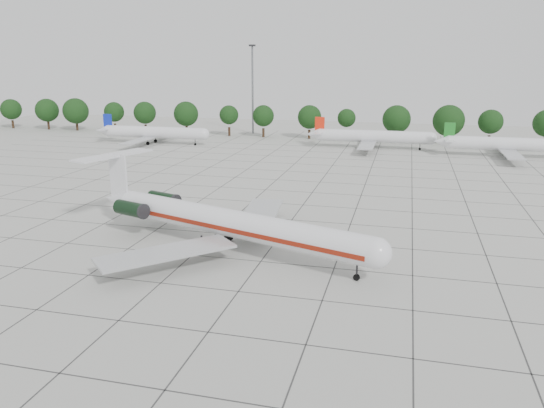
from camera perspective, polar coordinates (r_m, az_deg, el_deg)
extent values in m
plane|color=beige|center=(65.18, 0.66, -3.71)|extent=(260.00, 260.00, 0.00)
cube|color=#383838|center=(79.19, 3.22, -0.28)|extent=(170.00, 170.00, 0.02)
cylinder|color=silver|center=(59.92, -4.05, -2.14)|extent=(33.15, 14.04, 3.12)
sphere|color=silver|center=(51.92, 11.12, -5.18)|extent=(3.12, 3.12, 3.12)
cone|color=silver|center=(72.90, -16.26, 0.43)|extent=(5.48, 4.49, 3.12)
cube|color=maroon|center=(61.20, -3.16, -1.99)|extent=(31.26, 10.84, 0.52)
cube|color=maroon|center=(58.81, -4.98, -2.74)|extent=(31.26, 10.84, 0.52)
cube|color=#B7BABC|center=(68.20, -1.30, -1.06)|extent=(5.79, 14.54, 0.28)
cube|color=#B7BABC|center=(55.76, -11.29, -5.14)|extent=(12.97, 13.20, 0.28)
cube|color=black|center=(70.14, -11.94, 0.39)|extent=(2.36, 1.84, 0.24)
cylinder|color=black|center=(70.59, -11.56, 0.50)|extent=(4.87, 3.17, 1.79)
cube|color=black|center=(67.34, -14.49, -0.39)|extent=(2.36, 1.84, 0.24)
cylinder|color=black|center=(66.92, -14.90, -0.52)|extent=(4.87, 3.17, 1.79)
cube|color=silver|center=(71.81, -16.21, 2.93)|extent=(2.94, 1.24, 5.66)
cube|color=silver|center=(71.82, -16.71, 5.05)|extent=(6.37, 11.63, 0.21)
cylinder|color=black|center=(53.46, 9.11, -7.24)|extent=(0.24, 0.24, 1.79)
cylinder|color=black|center=(53.68, 9.08, -7.80)|extent=(0.71, 0.47, 0.66)
cylinder|color=black|center=(64.06, -4.71, -2.95)|extent=(0.29, 0.29, 1.70)
cylinder|color=black|center=(64.30, -4.70, -3.59)|extent=(1.08, 0.84, 0.94)
cylinder|color=black|center=(60.48, -7.57, -4.15)|extent=(0.29, 0.29, 1.70)
cylinder|color=black|center=(60.74, -7.55, -4.82)|extent=(1.08, 0.84, 0.94)
cylinder|color=silver|center=(142.27, -12.51, 7.54)|extent=(27.20, 3.00, 3.00)
cube|color=#B7BABC|center=(142.88, -12.84, 7.07)|extent=(3.50, 27.20, 0.25)
cube|color=#0D23B4|center=(148.47, -17.27, 8.54)|extent=(2.40, 0.25, 3.60)
cylinder|color=black|center=(145.02, -12.42, 6.65)|extent=(0.80, 0.45, 0.80)
cylinder|color=black|center=(141.14, -13.21, 6.37)|extent=(0.80, 0.45, 0.80)
cylinder|color=silver|center=(133.90, 10.86, 7.17)|extent=(27.20, 3.00, 3.00)
cube|color=#B7BABC|center=(134.13, 10.41, 6.68)|extent=(3.50, 27.20, 0.25)
cube|color=red|center=(135.03, 5.16, 8.55)|extent=(2.40, 0.25, 3.60)
cylinder|color=black|center=(136.51, 10.45, 6.23)|extent=(0.80, 0.45, 0.80)
cylinder|color=black|center=(132.17, 10.31, 5.95)|extent=(0.80, 0.45, 0.80)
cylinder|color=silver|center=(130.63, 24.37, 5.89)|extent=(27.20, 3.00, 3.00)
cube|color=#B7BABC|center=(130.63, 23.88, 5.41)|extent=(3.50, 27.20, 0.25)
cube|color=#1A7620|center=(128.61, 18.57, 7.50)|extent=(2.40, 0.25, 3.60)
cylinder|color=black|center=(132.99, 23.67, 4.97)|extent=(0.80, 0.45, 0.80)
cylinder|color=black|center=(128.71, 23.97, 4.64)|extent=(0.80, 0.45, 0.80)
cylinder|color=#332114|center=(190.91, -26.09, 7.71)|extent=(0.70, 0.70, 2.50)
sphere|color=black|center=(190.48, -26.26, 9.12)|extent=(6.44, 6.44, 6.44)
cylinder|color=#332114|center=(182.72, -22.89, 7.79)|extent=(0.70, 0.70, 2.50)
sphere|color=black|center=(182.26, -23.05, 9.27)|extent=(7.14, 7.14, 7.14)
cylinder|color=#332114|center=(176.80, -20.22, 7.84)|extent=(0.70, 0.70, 2.50)
sphere|color=black|center=(176.33, -20.37, 9.37)|extent=(7.79, 7.79, 7.79)
cylinder|color=#332114|center=(169.75, -16.50, 7.88)|extent=(0.70, 0.70, 2.50)
sphere|color=black|center=(169.26, -16.63, 9.47)|extent=(5.94, 5.94, 5.94)
cylinder|color=#332114|center=(164.81, -13.42, 7.88)|extent=(0.70, 0.70, 2.50)
sphere|color=black|center=(164.31, -13.52, 9.52)|extent=(6.57, 6.57, 6.57)
cylinder|color=#332114|center=(159.17, -9.16, 7.85)|extent=(0.70, 0.70, 2.50)
sphere|color=black|center=(158.65, -9.23, 9.55)|extent=(7.15, 7.15, 7.15)
cylinder|color=#332114|center=(154.45, -4.62, 7.77)|extent=(0.70, 0.70, 2.50)
sphere|color=black|center=(153.91, -4.66, 9.53)|extent=(5.43, 5.43, 5.43)
cylinder|color=#332114|center=(151.49, -0.93, 7.68)|extent=(0.70, 0.70, 2.50)
sphere|color=black|center=(150.94, -0.94, 9.46)|extent=(5.99, 5.99, 5.99)
cylinder|color=#332114|center=(148.62, 4.02, 7.49)|extent=(0.70, 0.70, 2.50)
sphere|color=black|center=(148.05, 4.06, 9.32)|extent=(6.50, 6.50, 6.50)
cylinder|color=#332114|center=(147.17, 7.96, 7.31)|extent=(0.70, 0.70, 2.50)
sphere|color=black|center=(146.60, 8.03, 9.15)|extent=(4.93, 4.93, 4.93)
cylinder|color=#332114|center=(146.33, 13.13, 7.02)|extent=(0.70, 0.70, 2.50)
sphere|color=black|center=(145.76, 13.25, 8.86)|extent=(7.40, 7.40, 7.40)
cylinder|color=#332114|center=(146.67, 18.32, 6.66)|extent=(0.70, 0.70, 2.50)
sphere|color=black|center=(146.10, 18.47, 8.50)|extent=(8.08, 8.08, 8.08)
cylinder|color=#332114|center=(147.75, 22.28, 6.36)|extent=(0.70, 0.70, 2.50)
sphere|color=black|center=(147.18, 22.46, 8.18)|extent=(6.17, 6.17, 6.17)
cylinder|color=slate|center=(158.54, -2.10, 12.09)|extent=(0.56, 0.56, 25.00)
cube|color=black|center=(158.36, -2.15, 16.68)|extent=(1.60, 1.60, 0.50)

